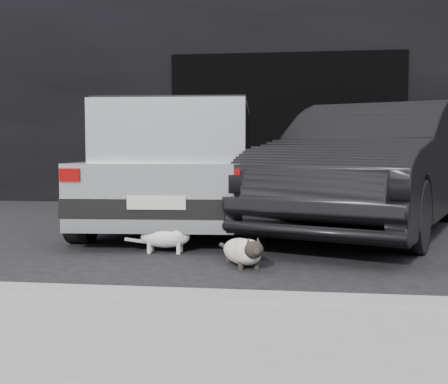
# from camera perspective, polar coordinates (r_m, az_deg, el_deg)

# --- Properties ---
(ground) EXTENTS (80.00, 80.00, 0.00)m
(ground) POSITION_cam_1_polar(r_m,az_deg,el_deg) (5.97, -4.22, -4.88)
(ground) COLOR black
(ground) RESTS_ON ground
(building_facade) EXTENTS (34.00, 4.00, 5.00)m
(building_facade) POSITION_cam_1_polar(r_m,az_deg,el_deg) (11.87, 6.61, 11.82)
(building_facade) COLOR black
(building_facade) RESTS_ON ground
(garage_opening) EXTENTS (4.00, 0.10, 2.60)m
(garage_opening) POSITION_cam_1_polar(r_m,az_deg,el_deg) (9.76, 6.36, 6.36)
(garage_opening) COLOR black
(garage_opening) RESTS_ON ground
(curb) EXTENTS (18.00, 0.25, 0.12)m
(curb) POSITION_cam_1_polar(r_m,az_deg,el_deg) (3.30, 3.80, -11.47)
(curb) COLOR gray
(curb) RESTS_ON ground
(silver_hatchback) EXTENTS (2.24, 4.18, 1.50)m
(silver_hatchback) POSITION_cam_1_polar(r_m,az_deg,el_deg) (6.99, -4.06, 3.21)
(silver_hatchback) COLOR #B8BCBD
(silver_hatchback) RESTS_ON ground
(second_car) EXTENTS (3.08, 4.83, 1.50)m
(second_car) POSITION_cam_1_polar(r_m,az_deg,el_deg) (6.79, 14.97, 2.49)
(second_car) COLOR black
(second_car) RESTS_ON ground
(cat_siamese) EXTENTS (0.48, 0.73, 0.28)m
(cat_siamese) POSITION_cam_1_polar(r_m,az_deg,el_deg) (4.60, 2.06, -6.04)
(cat_siamese) COLOR beige
(cat_siamese) RESTS_ON ground
(cat_white) EXTENTS (0.70, 0.24, 0.33)m
(cat_white) POSITION_cam_1_polar(r_m,az_deg,el_deg) (5.23, -5.66, -4.45)
(cat_white) COLOR white
(cat_white) RESTS_ON ground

